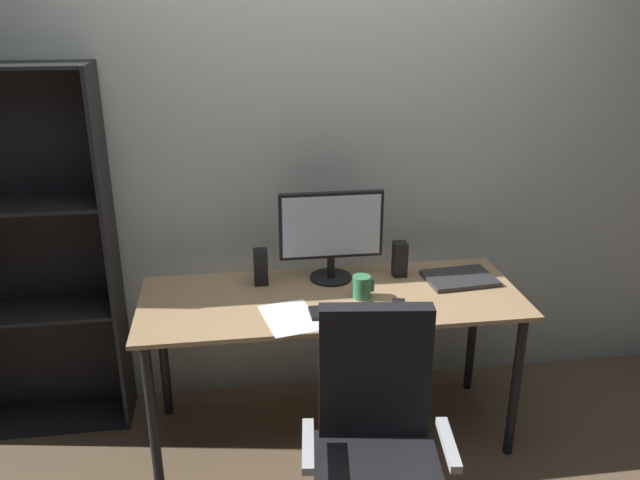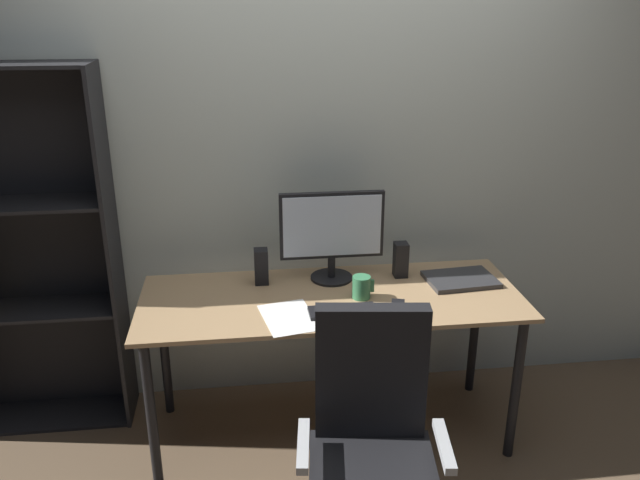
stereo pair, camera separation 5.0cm
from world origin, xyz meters
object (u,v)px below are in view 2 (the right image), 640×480
(speaker_left, at_px, (261,266))
(mouse, at_px, (398,307))
(monitor, at_px, (332,231))
(laptop, at_px, (461,279))
(keyboard, at_px, (343,311))
(bookshelf, at_px, (27,258))
(office_chair, at_px, (372,463))
(desk, at_px, (331,312))
(speaker_right, at_px, (401,260))
(coffee_mug, at_px, (362,287))

(speaker_left, bearing_deg, mouse, -31.58)
(monitor, distance_m, laptop, 0.66)
(keyboard, bearing_deg, mouse, -2.46)
(monitor, height_order, bookshelf, bookshelf)
(laptop, bearing_deg, monitor, 164.82)
(mouse, distance_m, office_chair, 0.71)
(laptop, distance_m, office_chair, 1.09)
(desk, height_order, mouse, mouse)
(speaker_right, bearing_deg, coffee_mug, -137.37)
(laptop, xyz_separation_m, speaker_right, (-0.27, 0.10, 0.07))
(speaker_right, distance_m, office_chair, 1.08)
(mouse, height_order, speaker_left, speaker_left)
(office_chair, bearing_deg, keyboard, 98.22)
(speaker_left, bearing_deg, laptop, -6.03)
(coffee_mug, distance_m, office_chair, 0.83)
(keyboard, bearing_deg, monitor, 87.93)
(keyboard, xyz_separation_m, mouse, (0.24, -0.00, 0.01))
(desk, xyz_separation_m, laptop, (0.63, 0.08, 0.09))
(monitor, bearing_deg, desk, -98.00)
(desk, relative_size, mouse, 17.92)
(coffee_mug, xyz_separation_m, office_chair, (-0.10, -0.75, -0.33))
(coffee_mug, height_order, speaker_left, speaker_left)
(laptop, bearing_deg, desk, -177.98)
(mouse, height_order, bookshelf, bookshelf)
(office_chair, xyz_separation_m, bookshelf, (-1.43, 1.11, 0.40))
(keyboard, distance_m, bookshelf, 1.51)
(keyboard, height_order, bookshelf, bookshelf)
(monitor, relative_size, speaker_right, 2.87)
(desk, height_order, coffee_mug, coffee_mug)
(speaker_right, bearing_deg, speaker_left, 180.00)
(desk, bearing_deg, monitor, 82.00)
(office_chair, bearing_deg, bookshelf, 149.24)
(desk, relative_size, keyboard, 5.93)
(laptop, bearing_deg, keyboard, -162.75)
(speaker_right, height_order, office_chair, office_chair)
(speaker_left, relative_size, speaker_right, 1.00)
(mouse, relative_size, laptop, 0.30)
(desk, distance_m, mouse, 0.33)
(keyboard, height_order, speaker_right, speaker_right)
(monitor, relative_size, bookshelf, 0.28)
(laptop, xyz_separation_m, office_chair, (-0.59, -0.86, -0.29))
(bookshelf, bearing_deg, keyboard, -19.45)
(mouse, distance_m, speaker_left, 0.67)
(speaker_right, bearing_deg, bookshelf, 175.05)
(desk, height_order, office_chair, office_chair)
(desk, bearing_deg, keyboard, -81.92)
(coffee_mug, bearing_deg, office_chair, -97.24)
(desk, distance_m, office_chair, 0.81)
(speaker_right, bearing_deg, desk, -153.65)
(mouse, bearing_deg, keyboard, -165.61)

